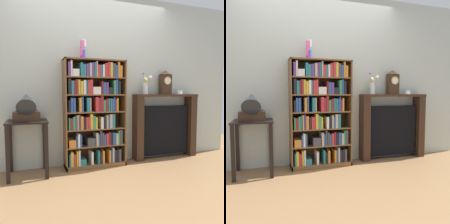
{
  "view_description": "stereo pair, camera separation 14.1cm",
  "coord_description": "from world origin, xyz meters",
  "views": [
    {
      "loc": [
        -0.89,
        -3.1,
        1.07
      ],
      "look_at": [
        0.27,
        0.12,
        0.8
      ],
      "focal_mm": 36.54,
      "sensor_mm": 36.0,
      "label": 1
    },
    {
      "loc": [
        -0.75,
        -3.15,
        1.07
      ],
      "look_at": [
        0.27,
        0.12,
        0.8
      ],
      "focal_mm": 36.54,
      "sensor_mm": 36.0,
      "label": 2
    }
  ],
  "objects": [
    {
      "name": "ground_plane",
      "position": [
        0.0,
        0.0,
        -0.01
      ],
      "size": [
        7.82,
        6.4,
        0.02
      ],
      "primitive_type": "cube",
      "color": "#997047"
    },
    {
      "name": "wall_back",
      "position": [
        0.15,
        0.32,
        1.3
      ],
      "size": [
        4.82,
        0.08,
        2.6
      ],
      "primitive_type": "cube",
      "color": "beige",
      "rests_on": "ground"
    },
    {
      "name": "fireplace_mantel",
      "position": [
        1.24,
        0.19,
        0.52
      ],
      "size": [
        1.14,
        0.22,
        1.07
      ],
      "color": "#382316",
      "rests_on": "ground"
    },
    {
      "name": "mantel_clock",
      "position": [
        1.23,
        0.17,
        1.26
      ],
      "size": [
        0.17,
        0.14,
        0.39
      ],
      "color": "#382316",
      "rests_on": "fireplace_mantel"
    },
    {
      "name": "side_table_left",
      "position": [
        -0.94,
        0.03,
        0.53
      ],
      "size": [
        0.51,
        0.5,
        0.72
      ],
      "color": "black",
      "rests_on": "ground"
    },
    {
      "name": "teacup_with_saucer",
      "position": [
        1.51,
        0.17,
        1.1
      ],
      "size": [
        0.15,
        0.15,
        0.06
      ],
      "color": "white",
      "rests_on": "fireplace_mantel"
    },
    {
      "name": "gramophone",
      "position": [
        -0.94,
        -0.03,
        0.9
      ],
      "size": [
        0.32,
        0.46,
        0.45
      ],
      "color": "#382316",
      "rests_on": "side_table_left"
    },
    {
      "name": "bookshelf",
      "position": [
        -0.01,
        0.12,
        0.77
      ],
      "size": [
        0.89,
        0.31,
        1.56
      ],
      "color": "brown",
      "rests_on": "ground"
    },
    {
      "name": "flower_vase",
      "position": [
        0.86,
        0.17,
        1.2
      ],
      "size": [
        0.16,
        0.11,
        0.35
      ],
      "color": "silver",
      "rests_on": "fireplace_mantel"
    },
    {
      "name": "cup_stack",
      "position": [
        -0.16,
        0.14,
        1.7
      ],
      "size": [
        0.08,
        0.08,
        0.28
      ],
      "color": "blue",
      "rests_on": "bookshelf"
    }
  ]
}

